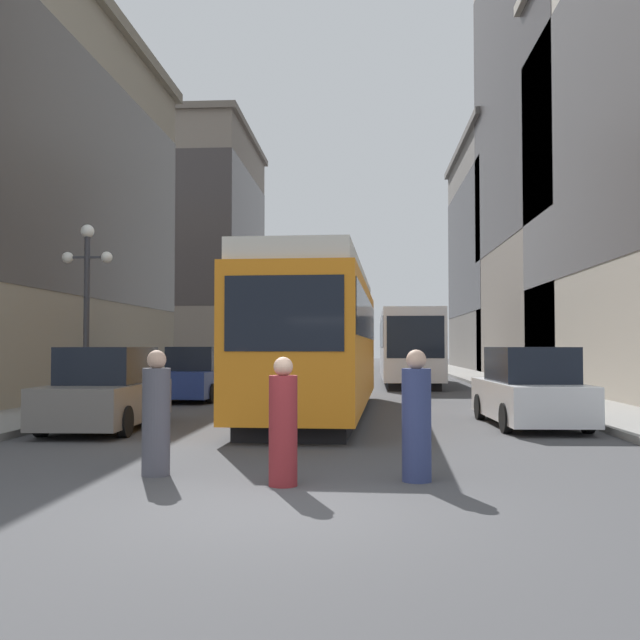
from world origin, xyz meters
TOP-DOWN VIEW (x-y plane):
  - ground_plane at (0.00, 0.00)m, footprint 200.00×200.00m
  - sidewalk_left at (-7.32, 40.00)m, footprint 2.54×120.00m
  - sidewalk_right at (7.32, 40.00)m, footprint 2.54×120.00m
  - streetcar at (-0.27, 11.29)m, footprint 3.07×12.93m
  - transit_bus at (3.02, 27.00)m, footprint 2.67×12.09m
  - parked_car_left_near at (-4.75, 16.37)m, footprint 2.11×4.97m
  - parked_car_left_mid at (-4.75, 7.57)m, footprint 1.96×4.45m
  - parked_car_right_far at (4.75, 8.81)m, footprint 2.02×4.66m
  - pedestrian_crossing_near at (-2.00, 2.04)m, footprint 0.40×0.40m
  - pedestrian_crossing_far at (1.69, 1.82)m, footprint 0.40×0.40m
  - pedestrian_on_sidewalk at (-0.10, 1.39)m, footprint 0.38×0.38m
  - lamp_post_left_near at (-6.65, 11.13)m, footprint 1.41×0.36m
  - building_left_midblock at (-15.18, 50.69)m, footprint 13.79×17.12m
  - building_right_corner at (14.48, 31.80)m, footprint 12.39×21.39m
  - building_right_far at (15.47, 49.37)m, footprint 14.37×19.09m

SIDE VIEW (x-z plane):
  - ground_plane at x=0.00m, z-range 0.00..0.00m
  - sidewalk_left at x=-7.32m, z-range 0.00..0.15m
  - sidewalk_right at x=7.32m, z-range 0.00..0.15m
  - pedestrian_on_sidewalk at x=-0.10m, z-range -0.06..1.64m
  - pedestrian_crossing_near at x=-2.00m, z-range -0.06..1.72m
  - pedestrian_crossing_far at x=1.69m, z-range -0.06..1.73m
  - parked_car_left_mid at x=-4.75m, z-range -0.07..1.75m
  - parked_car_right_far at x=4.75m, z-range -0.07..1.75m
  - parked_car_left_near at x=-4.75m, z-range -0.07..1.75m
  - transit_bus at x=3.02m, z-range 0.22..3.67m
  - streetcar at x=-0.27m, z-range 0.16..4.05m
  - lamp_post_left_near at x=-6.65m, z-range 0.97..6.01m
  - building_right_far at x=15.47m, z-range 0.24..18.06m
  - building_left_midblock at x=-15.18m, z-range 0.27..19.68m
  - building_right_corner at x=14.48m, z-range 0.48..31.36m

